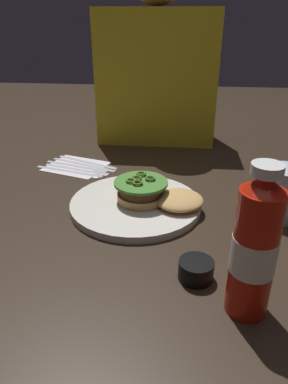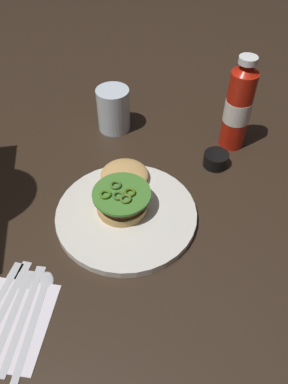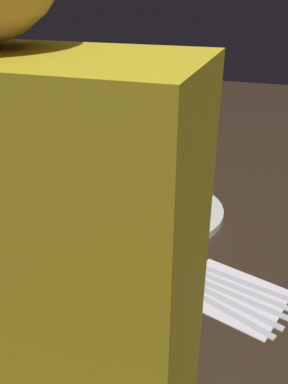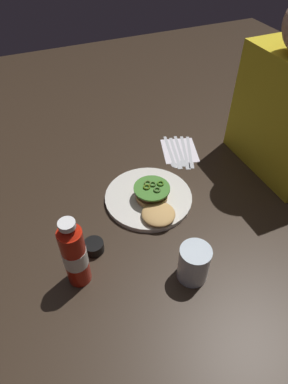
# 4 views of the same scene
# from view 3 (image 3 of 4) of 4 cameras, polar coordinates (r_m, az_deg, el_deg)

# --- Properties ---
(ground_plane) EXTENTS (3.00, 3.00, 0.00)m
(ground_plane) POSITION_cam_3_polar(r_m,az_deg,el_deg) (0.94, -2.00, -1.69)
(ground_plane) COLOR #2E2217
(dinner_plate) EXTENTS (0.29, 0.29, 0.02)m
(dinner_plate) POSITION_cam_3_polar(r_m,az_deg,el_deg) (0.89, 1.99, -2.57)
(dinner_plate) COLOR silver
(dinner_plate) RESTS_ON ground_plane
(burger_sandwich) EXTENTS (0.20, 0.13, 0.05)m
(burger_sandwich) POSITION_cam_3_polar(r_m,az_deg,el_deg) (0.89, -0.61, -0.60)
(burger_sandwich) COLOR tan
(burger_sandwich) RESTS_ON dinner_plate
(ketchup_bottle) EXTENTS (0.06, 0.06, 0.23)m
(ketchup_bottle) POSITION_cam_3_polar(r_m,az_deg,el_deg) (1.17, -3.15, 9.83)
(ketchup_bottle) COLOR red
(ketchup_bottle) RESTS_ON ground_plane
(water_glass) EXTENTS (0.08, 0.08, 0.11)m
(water_glass) POSITION_cam_3_polar(r_m,az_deg,el_deg) (1.00, -15.01, 2.88)
(water_glass) COLOR silver
(water_glass) RESTS_ON ground_plane
(condiment_cup) EXTENTS (0.06, 0.06, 0.03)m
(condiment_cup) POSITION_cam_3_polar(r_m,az_deg,el_deg) (1.12, -0.81, 4.21)
(condiment_cup) COLOR black
(condiment_cup) RESTS_ON ground_plane
(napkin) EXTENTS (0.19, 0.17, 0.00)m
(napkin) POSITION_cam_3_polar(r_m,az_deg,el_deg) (0.69, 12.55, -14.07)
(napkin) COLOR white
(napkin) RESTS_ON ground_plane
(spoon_utensil) EXTENTS (0.20, 0.06, 0.00)m
(spoon_utensil) POSITION_cam_3_polar(r_m,az_deg,el_deg) (0.72, 11.63, -11.40)
(spoon_utensil) COLOR silver
(spoon_utensil) RESTS_ON napkin
(steak_knife) EXTENTS (0.19, 0.07, 0.00)m
(steak_knife) POSITION_cam_3_polar(r_m,az_deg,el_deg) (0.71, 11.32, -12.31)
(steak_knife) COLOR silver
(steak_knife) RESTS_ON napkin
(fork_utensil) EXTENTS (0.19, 0.07, 0.00)m
(fork_utensil) POSITION_cam_3_polar(r_m,az_deg,el_deg) (0.69, 11.10, -13.32)
(fork_utensil) COLOR silver
(fork_utensil) RESTS_ON napkin
(table_knife) EXTENTS (0.20, 0.09, 0.00)m
(table_knife) POSITION_cam_3_polar(r_m,az_deg,el_deg) (0.68, 9.87, -13.92)
(table_knife) COLOR silver
(table_knife) RESTS_ON napkin
(butter_knife) EXTENTS (0.19, 0.10, 0.00)m
(butter_knife) POSITION_cam_3_polar(r_m,az_deg,el_deg) (0.67, 9.20, -14.80)
(butter_knife) COLOR silver
(butter_knife) RESTS_ON napkin
(diner_person) EXTENTS (0.37, 0.17, 0.58)m
(diner_person) POSITION_cam_3_polar(r_m,az_deg,el_deg) (0.40, -19.78, -3.08)
(diner_person) COLOR gold
(diner_person) RESTS_ON ground_plane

